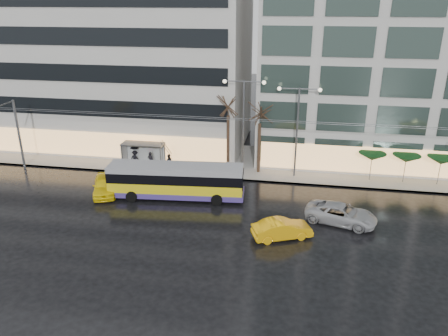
% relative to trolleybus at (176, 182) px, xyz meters
% --- Properties ---
extents(ground, '(140.00, 140.00, 0.00)m').
position_rel_trolleybus_xyz_m(ground, '(2.92, -4.44, -1.45)').
color(ground, black).
rests_on(ground, ground).
extents(sidewalk, '(80.00, 10.00, 0.15)m').
position_rel_trolleybus_xyz_m(sidewalk, '(4.92, 9.56, -1.37)').
color(sidewalk, gray).
rests_on(sidewalk, ground).
extents(kerb, '(80.00, 0.10, 0.15)m').
position_rel_trolleybus_xyz_m(kerb, '(4.92, 4.61, -1.37)').
color(kerb, slate).
rests_on(kerb, ground).
extents(building_left, '(34.00, 14.00, 22.00)m').
position_rel_trolleybus_xyz_m(building_left, '(-13.08, 14.56, 9.70)').
color(building_left, '#AEACA6').
rests_on(building_left, sidewalk).
extents(building_right, '(32.00, 14.00, 25.00)m').
position_rel_trolleybus_xyz_m(building_right, '(21.92, 14.56, 11.20)').
color(building_right, '#AEACA6').
rests_on(building_right, sidewalk).
extents(trolleybus, '(11.69, 4.77, 5.35)m').
position_rel_trolleybus_xyz_m(trolleybus, '(0.00, 0.00, 0.00)').
color(trolleybus, gold).
rests_on(trolleybus, ground).
extents(catenary, '(42.24, 5.12, 7.00)m').
position_rel_trolleybus_xyz_m(catenary, '(3.92, 3.50, 2.81)').
color(catenary, '#595B60').
rests_on(catenary, ground).
extents(bus_shelter, '(4.20, 1.60, 2.51)m').
position_rel_trolleybus_xyz_m(bus_shelter, '(-5.46, 6.25, 0.51)').
color(bus_shelter, '#595B60').
rests_on(bus_shelter, sidewalk).
extents(street_lamp_near, '(3.96, 0.36, 9.03)m').
position_rel_trolleybus_xyz_m(street_lamp_near, '(4.92, 6.36, 4.54)').
color(street_lamp_near, '#595B60').
rests_on(street_lamp_near, sidewalk).
extents(street_lamp_far, '(3.96, 0.36, 8.53)m').
position_rel_trolleybus_xyz_m(street_lamp_far, '(9.92, 6.36, 4.27)').
color(street_lamp_far, '#595B60').
rests_on(street_lamp_far, sidewalk).
extents(tree_a, '(3.20, 3.20, 8.40)m').
position_rel_trolleybus_xyz_m(tree_a, '(3.42, 6.56, 5.64)').
color(tree_a, black).
rests_on(tree_a, sidewalk).
extents(tree_b, '(3.20, 3.20, 7.70)m').
position_rel_trolleybus_xyz_m(tree_b, '(6.42, 6.76, 4.95)').
color(tree_b, black).
rests_on(tree_b, sidewalk).
extents(parasol_a, '(2.50, 2.50, 2.65)m').
position_rel_trolleybus_xyz_m(parasol_a, '(16.92, 6.56, 1.00)').
color(parasol_a, '#595B60').
rests_on(parasol_a, sidewalk).
extents(parasol_b, '(2.50, 2.50, 2.65)m').
position_rel_trolleybus_xyz_m(parasol_b, '(19.92, 6.56, 1.00)').
color(parasol_b, '#595B60').
rests_on(parasol_b, sidewalk).
extents(parasol_c, '(2.50, 2.50, 2.65)m').
position_rel_trolleybus_xyz_m(parasol_c, '(22.92, 6.56, 1.00)').
color(parasol_c, '#595B60').
rests_on(parasol_c, sidewalk).
extents(taxi_a, '(3.53, 5.11, 1.61)m').
position_rel_trolleybus_xyz_m(taxi_a, '(-6.46, -0.25, -0.64)').
color(taxi_a, yellow).
rests_on(taxi_a, ground).
extents(taxi_b, '(4.56, 3.08, 1.42)m').
position_rel_trolleybus_xyz_m(taxi_b, '(9.32, -5.28, -0.74)').
color(taxi_b, '#FFB20D').
rests_on(taxi_b, ground).
extents(sedan_silver, '(5.82, 3.81, 1.49)m').
position_rel_trolleybus_xyz_m(sedan_silver, '(13.65, -2.22, -0.70)').
color(sedan_silver, '#A6A7AB').
rests_on(sedan_silver, ground).
extents(pedestrian_a, '(1.17, 1.18, 2.19)m').
position_rel_trolleybus_xyz_m(pedestrian_a, '(-4.16, 5.50, 0.12)').
color(pedestrian_a, black).
rests_on(pedestrian_a, sidewalk).
extents(pedestrian_b, '(0.91, 0.80, 1.59)m').
position_rel_trolleybus_xyz_m(pedestrian_b, '(-2.43, 5.87, -0.50)').
color(pedestrian_b, black).
rests_on(pedestrian_b, sidewalk).
extents(pedestrian_c, '(1.18, 1.02, 2.11)m').
position_rel_trolleybus_xyz_m(pedestrian_c, '(-6.08, 6.28, -0.19)').
color(pedestrian_c, black).
rests_on(pedestrian_c, sidewalk).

